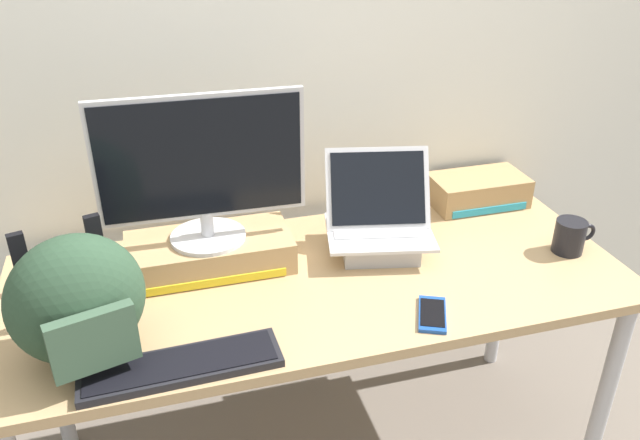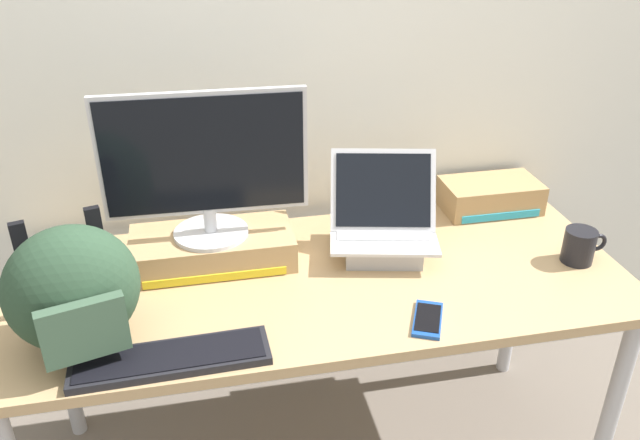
# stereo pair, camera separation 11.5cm
# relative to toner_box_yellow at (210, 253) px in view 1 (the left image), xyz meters

# --- Properties ---
(back_wall) EXTENTS (7.00, 0.10, 2.60)m
(back_wall) POSITION_rel_toner_box_yellow_xyz_m (0.29, 0.33, 0.52)
(back_wall) COLOR silver
(back_wall) RESTS_ON ground
(desk) EXTENTS (1.74, 0.73, 0.74)m
(desk) POSITION_rel_toner_box_yellow_xyz_m (0.29, -0.14, -0.12)
(desk) COLOR tan
(desk) RESTS_ON ground
(toner_box_yellow) EXTENTS (0.47, 0.22, 0.09)m
(toner_box_yellow) POSITION_rel_toner_box_yellow_xyz_m (0.00, 0.00, 0.00)
(toner_box_yellow) COLOR tan
(toner_box_yellow) RESTS_ON desk
(desktop_monitor) EXTENTS (0.56, 0.21, 0.42)m
(desktop_monitor) POSITION_rel_toner_box_yellow_xyz_m (-0.00, -0.00, 0.26)
(desktop_monitor) COLOR silver
(desktop_monitor) RESTS_ON toner_box_yellow
(open_laptop) EXTENTS (0.36, 0.31, 0.29)m
(open_laptop) POSITION_rel_toner_box_yellow_xyz_m (0.50, -0.04, 0.01)
(open_laptop) COLOR #ADADB2
(open_laptop) RESTS_ON desk
(external_keyboard) EXTENTS (0.46, 0.14, 0.02)m
(external_keyboard) POSITION_rel_toner_box_yellow_xyz_m (-0.12, -0.42, -0.04)
(external_keyboard) COLOR black
(external_keyboard) RESTS_ON desk
(messenger_backpack) EXTENTS (0.36, 0.32, 0.31)m
(messenger_backpack) POSITION_rel_toner_box_yellow_xyz_m (-0.33, -0.31, 0.11)
(messenger_backpack) COLOR #28422D
(messenger_backpack) RESTS_ON desk
(coffee_mug) EXTENTS (0.13, 0.09, 0.10)m
(coffee_mug) POSITION_rel_toner_box_yellow_xyz_m (1.04, -0.21, 0.00)
(coffee_mug) COLOR black
(coffee_mug) RESTS_ON desk
(cell_phone) EXTENTS (0.12, 0.16, 0.01)m
(cell_phone) POSITION_rel_toner_box_yellow_xyz_m (0.52, -0.39, -0.04)
(cell_phone) COLOR #19479E
(cell_phone) RESTS_ON desk
(toner_box_cyan) EXTENTS (0.32, 0.18, 0.10)m
(toner_box_cyan) POSITION_rel_toner_box_yellow_xyz_m (0.94, 0.16, 0.00)
(toner_box_cyan) COLOR #A88456
(toner_box_cyan) RESTS_ON desk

